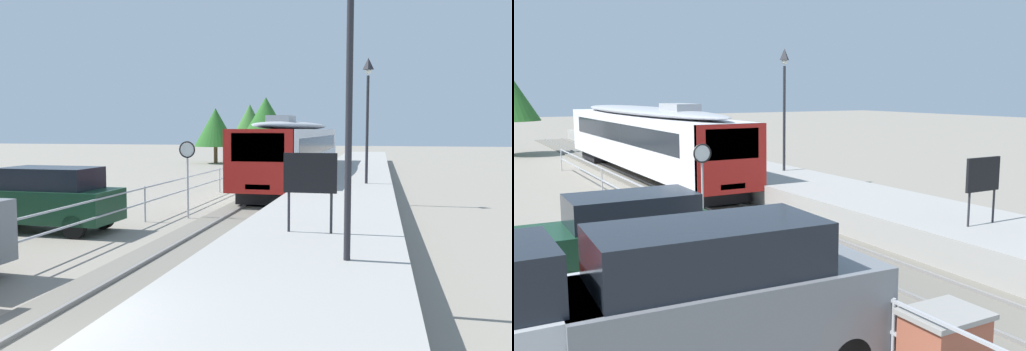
% 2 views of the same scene
% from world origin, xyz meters
% --- Properties ---
extents(ground_plane, '(160.00, 160.00, 0.00)m').
position_xyz_m(ground_plane, '(-3.00, 22.00, 0.00)').
color(ground_plane, gray).
extents(track_rails, '(3.20, 60.00, 0.14)m').
position_xyz_m(track_rails, '(0.00, 22.00, 0.03)').
color(track_rails, '#6B665B').
rests_on(track_rails, ground).
extents(commuter_train, '(2.82, 20.48, 3.74)m').
position_xyz_m(commuter_train, '(0.00, 25.31, 2.15)').
color(commuter_train, silver).
rests_on(commuter_train, track_rails).
extents(station_platform, '(3.90, 60.00, 0.90)m').
position_xyz_m(station_platform, '(3.25, 22.00, 0.45)').
color(station_platform, '#999691').
rests_on(station_platform, ground).
extents(platform_lamp_mid_platform, '(0.34, 0.34, 5.35)m').
position_xyz_m(platform_lamp_mid_platform, '(4.10, 18.31, 4.62)').
color(platform_lamp_mid_platform, '#232328').
rests_on(platform_lamp_mid_platform, station_platform).
extents(platform_notice_board, '(1.20, 0.08, 1.80)m').
position_xyz_m(platform_notice_board, '(3.13, 6.73, 2.19)').
color(platform_notice_board, '#232328').
rests_on(platform_notice_board, station_platform).
extents(speed_limit_sign, '(0.61, 0.10, 2.81)m').
position_xyz_m(speed_limit_sign, '(-2.12, 13.07, 2.12)').
color(speed_limit_sign, '#9EA0A5').
rests_on(speed_limit_sign, ground).
extents(brick_utility_cabinet, '(1.21, 0.99, 1.13)m').
position_xyz_m(brick_utility_cabinet, '(-2.79, 2.44, 0.57)').
color(brick_utility_cabinet, brown).
rests_on(brick_utility_cabinet, ground).
extents(carpark_fence, '(0.06, 36.06, 1.25)m').
position_xyz_m(carpark_fence, '(-3.30, 12.00, 0.91)').
color(carpark_fence, '#9EA0A5').
rests_on(carpark_fence, ground).
extents(parked_van_grey, '(4.98, 2.17, 2.51)m').
position_xyz_m(parked_van_grey, '(-5.68, 4.13, 1.29)').
color(parked_van_grey, slate).
rests_on(parked_van_grey, ground).
extents(parked_suv_dark_green, '(4.63, 1.98, 2.04)m').
position_xyz_m(parked_suv_dark_green, '(-5.55, 9.68, 1.06)').
color(parked_suv_dark_green, '#143823').
rests_on(parked_suv_dark_green, ground).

